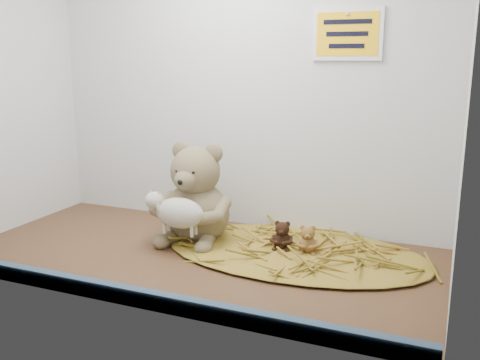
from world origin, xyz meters
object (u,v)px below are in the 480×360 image
at_px(toy_lamb, 180,213).
at_px(mini_teddy_brown, 282,234).
at_px(mini_teddy_tan, 308,238).
at_px(main_teddy, 197,192).

xyz_separation_m(toy_lamb, mini_teddy_brown, (0.24, 0.10, -0.05)).
distance_m(mini_teddy_tan, mini_teddy_brown, 0.07).
height_order(toy_lamb, mini_teddy_tan, toy_lamb).
bearing_deg(main_teddy, mini_teddy_tan, -1.26).
height_order(main_teddy, toy_lamb, main_teddy).
distance_m(toy_lamb, mini_teddy_tan, 0.33).
bearing_deg(mini_teddy_tan, main_teddy, 166.19).
xyz_separation_m(main_teddy, toy_lamb, (0.00, -0.10, -0.03)).
bearing_deg(mini_teddy_tan, toy_lamb, -176.46).
bearing_deg(toy_lamb, mini_teddy_tan, 16.78).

